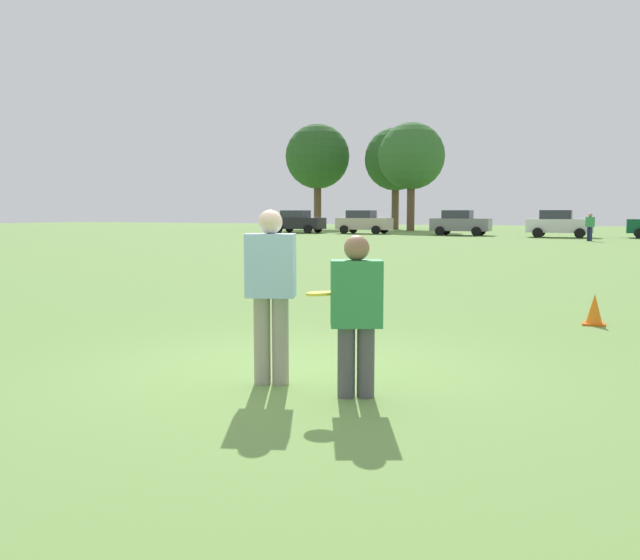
{
  "coord_description": "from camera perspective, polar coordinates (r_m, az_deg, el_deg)",
  "views": [
    {
      "loc": [
        3.06,
        -6.3,
        1.72
      ],
      "look_at": [
        0.21,
        0.19,
        0.98
      ],
      "focal_mm": 37.09,
      "sensor_mm": 36.0,
      "label": 1
    }
  ],
  "objects": [
    {
      "name": "ground_plane",
      "position": [
        7.21,
        -2.14,
        -7.86
      ],
      "size": [
        158.57,
        158.57,
        0.0
      ],
      "primitive_type": "plane",
      "color": "#6B9347"
    },
    {
      "name": "player_thrower",
      "position": [
        6.54,
        -4.26,
        -0.58
      ],
      "size": [
        0.54,
        0.42,
        1.74
      ],
      "color": "gray",
      "rests_on": "ground"
    },
    {
      "name": "player_defender",
      "position": [
        6.08,
        3.15,
        -2.43
      ],
      "size": [
        0.54,
        0.44,
        1.51
      ],
      "color": "#4C4C51",
      "rests_on": "ground"
    },
    {
      "name": "frisbee",
      "position": [
        6.07,
        0.04,
        -1.17
      ],
      "size": [
        0.27,
        0.27,
        0.04
      ],
      "color": "yellow"
    },
    {
      "name": "traffic_cone",
      "position": [
        10.88,
        22.59,
        -2.4
      ],
      "size": [
        0.32,
        0.32,
        0.48
      ],
      "color": "#D8590C",
      "rests_on": "ground"
    },
    {
      "name": "parked_car_near_left",
      "position": [
        53.74,
        -1.94,
        5.07
      ],
      "size": [
        4.2,
        2.22,
        1.82
      ],
      "color": "black",
      "rests_on": "ground"
    },
    {
      "name": "parked_car_mid_left",
      "position": [
        51.93,
        3.78,
        5.03
      ],
      "size": [
        4.2,
        2.22,
        1.82
      ],
      "color": "#B7AD99",
      "rests_on": "ground"
    },
    {
      "name": "parked_car_center",
      "position": [
        49.13,
        11.99,
        4.86
      ],
      "size": [
        4.2,
        2.22,
        1.82
      ],
      "color": "slate",
      "rests_on": "ground"
    },
    {
      "name": "parked_car_mid_right",
      "position": [
        47.03,
        19.91,
        4.6
      ],
      "size": [
        4.2,
        2.22,
        1.82
      ],
      "color": "silver",
      "rests_on": "ground"
    },
    {
      "name": "bystander_sideline_watcher",
      "position": [
        41.75,
        22.26,
        4.39
      ],
      "size": [
        0.51,
        0.47,
        1.63
      ],
      "color": "#1E234C",
      "rests_on": "ground"
    },
    {
      "name": "tree_west_oak",
      "position": [
        66.92,
        -0.22,
        10.57
      ],
      "size": [
        6.39,
        6.39,
        10.39
      ],
      "color": "brown",
      "rests_on": "ground"
    },
    {
      "name": "tree_west_maple",
      "position": [
        65.13,
        6.55,
        10.28
      ],
      "size": [
        6.01,
        6.01,
        9.77
      ],
      "color": "brown",
      "rests_on": "ground"
    },
    {
      "name": "tree_center_elm",
      "position": [
        59.71,
        7.89,
        10.51
      ],
      "size": [
        5.87,
        5.87,
        9.53
      ],
      "color": "brown",
      "rests_on": "ground"
    }
  ]
}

